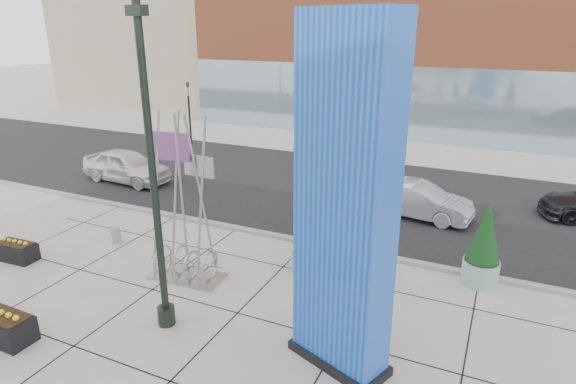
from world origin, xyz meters
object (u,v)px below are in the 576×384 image
at_px(blue_pylon, 345,212).
at_px(car_silver_mid, 417,200).
at_px(car_white_west, 127,166).
at_px(public_art_sculpture, 185,237).
at_px(concrete_bollard, 116,235).
at_px(lamp_post, 156,206).
at_px(overhead_street_sign, 313,163).

bearing_deg(blue_pylon, car_silver_mid, 111.50).
distance_m(blue_pylon, car_white_west, 17.11).
bearing_deg(public_art_sculpture, concrete_bollard, 162.34).
xyz_separation_m(blue_pylon, concrete_bollard, (-9.62, 2.84, -3.53)).
height_order(blue_pylon, car_silver_mid, blue_pylon).
height_order(car_white_west, car_silver_mid, car_white_west).
bearing_deg(lamp_post, concrete_bollard, 145.91).
height_order(blue_pylon, car_white_west, blue_pylon).
bearing_deg(overhead_street_sign, car_white_west, 148.15).
bearing_deg(blue_pylon, lamp_post, -152.99).
height_order(lamp_post, concrete_bollard, lamp_post).
bearing_deg(car_silver_mid, overhead_street_sign, 155.27).
relative_size(public_art_sculpture, car_white_west, 1.11).
height_order(blue_pylon, overhead_street_sign, blue_pylon).
bearing_deg(car_white_west, concrete_bollard, -137.83).
bearing_deg(public_art_sculpture, car_white_west, 138.53).
bearing_deg(car_silver_mid, blue_pylon, -171.72).
xyz_separation_m(blue_pylon, lamp_post, (-4.71, -0.49, -0.44)).
relative_size(public_art_sculpture, concrete_bollard, 8.25).
relative_size(blue_pylon, car_white_west, 1.67).
distance_m(car_white_west, car_silver_mid, 14.41).
bearing_deg(overhead_street_sign, car_silver_mid, 40.95).
bearing_deg(car_white_west, overhead_street_sign, -102.49).
bearing_deg(concrete_bollard, car_white_west, 129.24).
xyz_separation_m(lamp_post, overhead_street_sign, (1.76, 6.03, -0.24)).
bearing_deg(blue_pylon, public_art_sculpture, -176.58).
height_order(concrete_bollard, overhead_street_sign, overhead_street_sign).
distance_m(concrete_bollard, car_white_west, 7.59).
distance_m(public_art_sculpture, car_silver_mid, 10.00).
relative_size(lamp_post, public_art_sculpture, 1.57).
xyz_separation_m(public_art_sculpture, car_white_west, (-8.69, 6.88, -0.58)).
distance_m(blue_pylon, concrete_bollard, 10.64).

